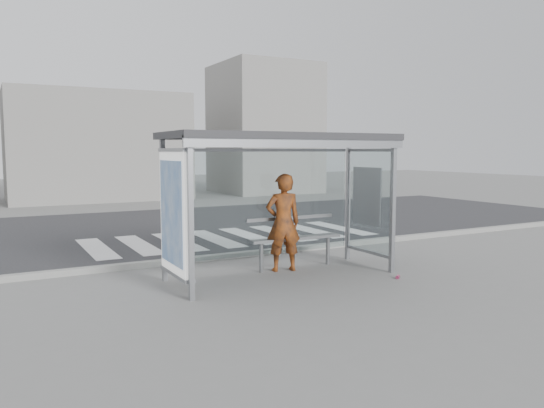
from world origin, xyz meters
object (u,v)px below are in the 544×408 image
(bus_shelter, at_px, (262,169))
(bench, at_px, (295,238))
(soda_can, at_px, (398,277))
(person, at_px, (283,223))

(bus_shelter, height_order, bench, bus_shelter)
(bus_shelter, height_order, soda_can, bus_shelter)
(person, distance_m, soda_can, 2.35)
(person, bearing_deg, bus_shelter, 41.32)
(bus_shelter, xyz_separation_m, bench, (0.94, 0.43, -1.39))
(bus_shelter, distance_m, soda_can, 3.13)
(bus_shelter, xyz_separation_m, soda_can, (2.14, -1.20, -1.95))
(person, height_order, soda_can, person)
(soda_can, bearing_deg, bus_shelter, 150.58)
(bench, relative_size, soda_can, 17.10)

